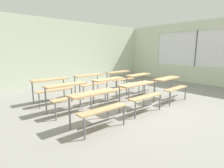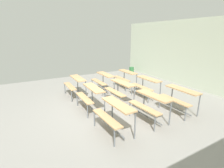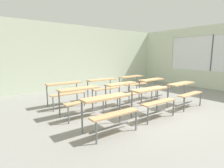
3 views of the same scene
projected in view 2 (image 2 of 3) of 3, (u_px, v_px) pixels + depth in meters
The scene contains 12 objects.
ground at pixel (106, 111), 5.40m from camera, with size 10.00×9.00×0.05m, color gray.
wall_back at pixel (200, 55), 7.07m from camera, with size 10.00×0.12×3.00m, color beige.
desk_bench_r0c0 at pixel (75, 82), 6.46m from camera, with size 1.10×0.60×0.74m.
desk_bench_r0c1 at pixel (91, 93), 5.27m from camera, with size 1.11×0.60×0.74m.
desk_bench_r0c2 at pixel (114, 111), 4.03m from camera, with size 1.12×0.63×0.74m.
desk_bench_r1c0 at pixel (103, 78), 7.04m from camera, with size 1.11×0.60×0.74m.
desk_bench_r1c1 at pixel (120, 87), 5.83m from camera, with size 1.12×0.63×0.74m.
desk_bench_r1c2 at pixel (150, 102), 4.60m from camera, with size 1.13×0.65×0.74m.
desk_bench_r2c0 at pixel (126, 75), 7.54m from camera, with size 1.11×0.60×0.74m.
desk_bench_r2c1 at pixel (146, 83), 6.34m from camera, with size 1.10×0.59×0.74m.
desk_bench_r2c2 at pixel (180, 95), 5.10m from camera, with size 1.10×0.60×0.74m.
trash_bin at pixel (131, 70), 10.58m from camera, with size 0.29×0.29×0.36m, color #2D6B38.
Camera 2 is at (4.39, -2.25, 2.34)m, focal length 26.78 mm.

